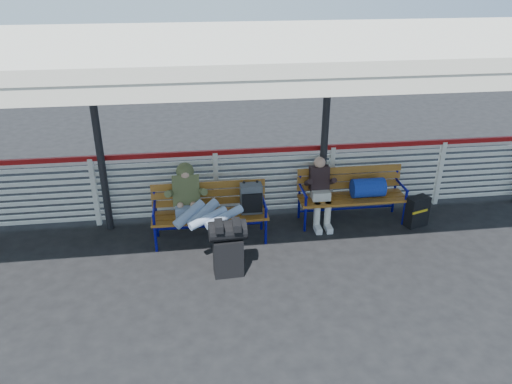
{
  "coord_description": "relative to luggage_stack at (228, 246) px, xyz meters",
  "views": [
    {
      "loc": [
        -0.35,
        -5.81,
        4.11
      ],
      "look_at": [
        0.56,
        1.0,
        0.87
      ],
      "focal_mm": 35.0,
      "sensor_mm": 36.0,
      "label": 1
    }
  ],
  "objects": [
    {
      "name": "fence",
      "position": [
        -0.05,
        1.75,
        0.2
      ],
      "size": [
        12.08,
        0.08,
        1.24
      ],
      "color": "silver",
      "rests_on": "ground"
    },
    {
      "name": "bench_right",
      "position": [
        2.31,
        1.32,
        0.12
      ],
      "size": [
        1.8,
        0.56,
        0.92
      ],
      "color": "#A0601F",
      "rests_on": "ground"
    },
    {
      "name": "traveler_man",
      "position": [
        -0.35,
        0.69,
        0.25
      ],
      "size": [
        0.94,
        1.64,
        0.77
      ],
      "color": "#8394B1",
      "rests_on": "ground"
    },
    {
      "name": "companion_person",
      "position": [
        1.65,
        1.31,
        0.13
      ],
      "size": [
        0.32,
        0.66,
        1.15
      ],
      "color": "beige",
      "rests_on": "ground"
    },
    {
      "name": "ground",
      "position": [
        -0.05,
        -0.15,
        -0.46
      ],
      "size": [
        60.0,
        60.0,
        0.0
      ],
      "primitive_type": "plane",
      "color": "black",
      "rests_on": "ground"
    },
    {
      "name": "canopy",
      "position": [
        -0.05,
        0.72,
        2.58
      ],
      "size": [
        12.6,
        3.6,
        3.16
      ],
      "color": "silver",
      "rests_on": "ground"
    },
    {
      "name": "bench_left",
      "position": [
        0.01,
        1.03,
        0.14
      ],
      "size": [
        1.8,
        0.56,
        0.94
      ],
      "color": "#A0601F",
      "rests_on": "ground"
    },
    {
      "name": "suitcase_side",
      "position": [
        3.25,
        1.01,
        -0.21
      ],
      "size": [
        0.42,
        0.33,
        0.52
      ],
      "rotation": [
        0.0,
        0.0,
        0.33
      ],
      "color": "black",
      "rests_on": "ground"
    },
    {
      "name": "luggage_stack",
      "position": [
        0.0,
        0.0,
        0.0
      ],
      "size": [
        0.53,
        0.31,
        0.85
      ],
      "rotation": [
        0.0,
        0.0,
        0.05
      ],
      "color": "black",
      "rests_on": "ground"
    }
  ]
}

